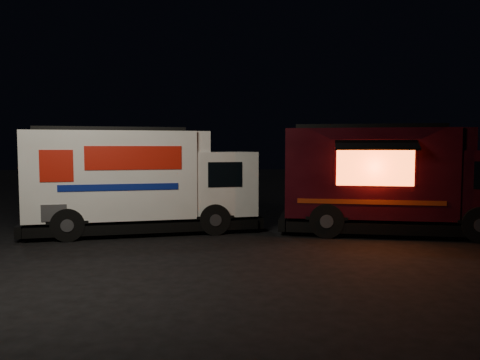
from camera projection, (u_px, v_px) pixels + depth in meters
name	position (u px, v px, depth m)	size (l,w,h in m)	color
ground	(200.00, 247.00, 11.73)	(80.00, 80.00, 0.00)	black
white_truck	(145.00, 180.00, 13.78)	(6.74, 2.30, 3.05)	white
red_truck	(397.00, 179.00, 13.55)	(6.73, 2.48, 3.13)	#3A0A11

